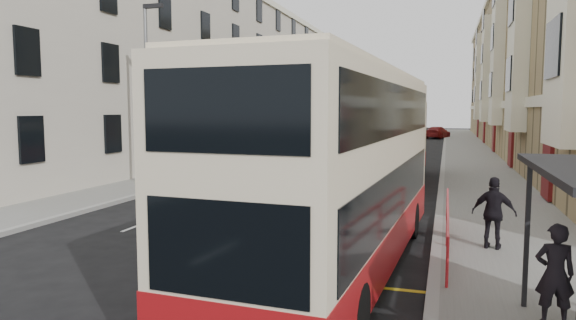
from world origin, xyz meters
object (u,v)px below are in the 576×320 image
(pedestrian_far, at_px, (494,213))
(car_red, at_px, (438,132))
(car_silver, at_px, (356,136))
(car_dark, at_px, (369,129))
(double_decker_rear, at_px, (388,140))
(white_van, at_px, (338,138))
(street_lamp_near, at_px, (148,87))
(pedestrian_near, at_px, (555,274))
(double_decker_front, at_px, (341,171))
(street_lamp_far, at_px, (316,100))

(pedestrian_far, height_order, car_red, pedestrian_far)
(car_silver, height_order, car_dark, car_dark)
(double_decker_rear, relative_size, white_van, 2.21)
(white_van, distance_m, car_red, 18.70)
(car_dark, height_order, car_red, car_red)
(double_decker_rear, distance_m, pedestrian_far, 13.17)
(street_lamp_near, bearing_deg, car_dark, 88.87)
(street_lamp_near, relative_size, car_dark, 1.94)
(double_decker_rear, height_order, pedestrian_near, double_decker_rear)
(pedestrian_near, height_order, white_van, pedestrian_near)
(white_van, distance_m, car_dark, 25.71)
(pedestrian_far, relative_size, car_dark, 0.44)
(double_decker_front, height_order, car_silver, double_decker_front)
(double_decker_front, height_order, white_van, double_decker_front)
(double_decker_front, height_order, pedestrian_near, double_decker_front)
(street_lamp_near, relative_size, pedestrian_far, 4.42)
(pedestrian_near, xyz_separation_m, white_van, (-12.54, 43.54, -0.32))
(double_decker_rear, relative_size, pedestrian_near, 6.38)
(pedestrian_far, bearing_deg, double_decker_rear, -60.56)
(pedestrian_near, height_order, car_red, pedestrian_near)
(double_decker_rear, distance_m, pedestrian_near, 17.74)
(street_lamp_near, distance_m, car_dark, 58.59)
(pedestrian_near, relative_size, white_van, 0.35)
(street_lamp_near, xyz_separation_m, car_silver, (2.64, 38.63, -3.96))
(street_lamp_far, relative_size, double_decker_rear, 0.75)
(double_decker_rear, xyz_separation_m, car_silver, (-7.09, 32.30, -1.45))
(white_van, bearing_deg, street_lamp_far, -141.86)
(street_lamp_far, relative_size, pedestrian_near, 4.80)
(pedestrian_near, distance_m, car_dark, 70.48)
(white_van, relative_size, car_red, 0.92)
(pedestrian_near, bearing_deg, car_silver, -80.57)
(street_lamp_far, xyz_separation_m, car_red, (11.40, 18.74, -3.88))
(double_decker_rear, bearing_deg, street_lamp_far, 117.37)
(car_silver, bearing_deg, pedestrian_far, -69.96)
(car_dark, bearing_deg, car_silver, -80.53)
(double_decker_front, xyz_separation_m, pedestrian_far, (3.39, 2.44, -1.22))
(car_dark, bearing_deg, pedestrian_near, -74.13)
(double_decker_rear, bearing_deg, street_lamp_near, -141.96)
(street_lamp_near, relative_size, car_silver, 2.01)
(car_red, bearing_deg, car_silver, 65.35)
(pedestrian_far, relative_size, car_silver, 0.46)
(pedestrian_near, bearing_deg, street_lamp_far, -74.53)
(pedestrian_far, bearing_deg, double_decker_front, 47.55)
(car_dark, bearing_deg, car_red, -38.30)
(street_lamp_far, distance_m, pedestrian_near, 43.37)
(street_lamp_far, height_order, double_decker_front, street_lamp_far)
(double_decker_front, bearing_deg, street_lamp_far, 108.06)
(double_decker_rear, xyz_separation_m, car_dark, (-8.58, 52.13, -1.45))
(street_lamp_near, distance_m, car_silver, 38.92)
(street_lamp_near, height_order, white_van, street_lamp_near)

